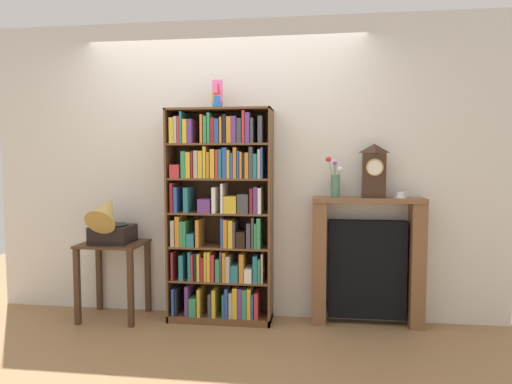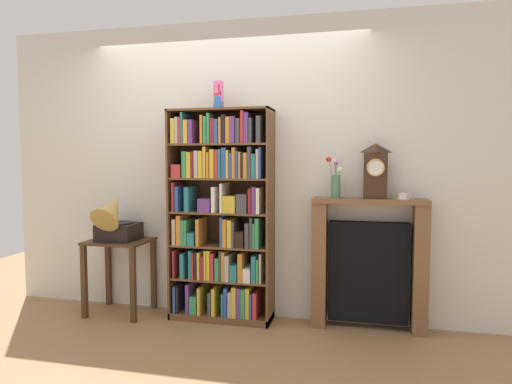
{
  "view_description": "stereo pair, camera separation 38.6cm",
  "coord_description": "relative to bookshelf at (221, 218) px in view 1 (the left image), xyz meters",
  "views": [
    {
      "loc": [
        0.82,
        -3.72,
        1.42
      ],
      "look_at": [
        0.32,
        0.1,
        1.14
      ],
      "focal_mm": 31.49,
      "sensor_mm": 36.0,
      "label": 1
    },
    {
      "loc": [
        1.2,
        -3.65,
        1.42
      ],
      "look_at": [
        0.32,
        0.1,
        1.14
      ],
      "focal_mm": 31.49,
      "sensor_mm": 36.0,
      "label": 2
    }
  ],
  "objects": [
    {
      "name": "ground_plane",
      "position": [
        -0.01,
        -0.1,
        -0.92
      ],
      "size": [
        7.68,
        6.4,
        0.02
      ],
      "primitive_type": "cube",
      "color": "#997047"
    },
    {
      "name": "bookshelf",
      "position": [
        0.0,
        0.0,
        0.0
      ],
      "size": [
        0.91,
        0.31,
        1.86
      ],
      "color": "brown",
      "rests_on": "ground"
    },
    {
      "name": "flower_vase",
      "position": [
        0.98,
        0.05,
        0.32
      ],
      "size": [
        0.14,
        0.14,
        0.35
      ],
      "color": "#4C7A60",
      "rests_on": "fireplace_mantel"
    },
    {
      "name": "teacup_with_saucer",
      "position": [
        1.52,
        0.05,
        0.21
      ],
      "size": [
        0.12,
        0.11,
        0.05
      ],
      "color": "white",
      "rests_on": "fireplace_mantel"
    },
    {
      "name": "wall_back",
      "position": [
        0.15,
        0.2,
        0.42
      ],
      "size": [
        4.68,
        0.08,
        2.66
      ],
      "primitive_type": "cube",
      "color": "silver",
      "rests_on": "ground"
    },
    {
      "name": "side_table_left",
      "position": [
        -0.97,
        -0.07,
        -0.4
      ],
      "size": [
        0.54,
        0.46,
        0.68
      ],
      "color": "#472D1C",
      "rests_on": "ground"
    },
    {
      "name": "mantel_clock",
      "position": [
        1.3,
        0.05,
        0.42
      ],
      "size": [
        0.19,
        0.12,
        0.45
      ],
      "color": "#382316",
      "rests_on": "fireplace_mantel"
    },
    {
      "name": "gramophone",
      "position": [
        -0.97,
        -0.13,
        -0.02
      ],
      "size": [
        0.34,
        0.47,
        0.49
      ],
      "color": "black",
      "rests_on": "side_table_left"
    },
    {
      "name": "fireplace_mantel",
      "position": [
        1.26,
        0.07,
        -0.37
      ],
      "size": [
        0.94,
        0.22,
        1.1
      ],
      "color": "brown",
      "rests_on": "ground"
    },
    {
      "name": "cup_stack",
      "position": [
        -0.02,
        0.01,
        1.07
      ],
      "size": [
        0.09,
        0.09,
        0.24
      ],
      "color": "#28B2B7",
      "rests_on": "bookshelf"
    }
  ]
}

